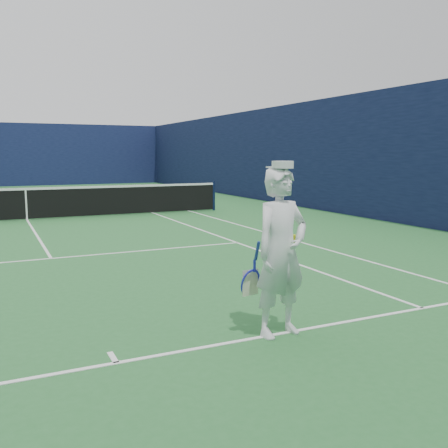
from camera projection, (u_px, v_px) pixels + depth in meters
name	position (u px, v px, depth m)	size (l,w,h in m)	color
ground	(27.00, 220.00, 15.56)	(80.00, 80.00, 0.00)	#276830
court_markings	(27.00, 220.00, 15.56)	(11.03, 23.83, 0.01)	white
windscreen_fence	(24.00, 155.00, 15.28)	(20.12, 36.12, 4.00)	#10173C
tennis_net	(26.00, 202.00, 15.48)	(12.88, 0.09, 1.07)	#141E4C
tennis_player	(281.00, 252.00, 5.58)	(0.84, 0.56, 1.97)	white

